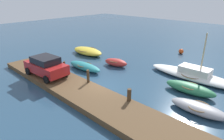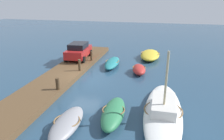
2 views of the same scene
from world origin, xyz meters
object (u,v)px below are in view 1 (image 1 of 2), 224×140
object	(u,v)px
motorboat_yellow	(87,51)
sailboat_white	(194,75)
parked_car	(46,66)
rowboat_green	(190,88)
rowboat_grey	(198,108)
mooring_post_mid_east	(129,95)
marker_buoy	(181,51)
dinghy_red	(116,62)
rowboat_teal	(85,66)
mooring_post_west	(65,67)
mooring_post_mid_west	(88,76)

from	to	relation	value
motorboat_yellow	sailboat_white	xyz separation A→B (m)	(12.30, 1.55, -0.01)
sailboat_white	parked_car	size ratio (longest dim) A/B	1.97
rowboat_green	rowboat_grey	xyz separation A→B (m)	(1.47, -2.16, -0.07)
motorboat_yellow	sailboat_white	bearing A→B (deg)	7.07
mooring_post_mid_east	sailboat_white	bearing A→B (deg)	79.77
rowboat_grey	mooring_post_mid_east	world-z (taller)	mooring_post_mid_east
marker_buoy	parked_car	bearing A→B (deg)	-107.60
rowboat_grey	mooring_post_mid_east	distance (m)	4.34
dinghy_red	parked_car	distance (m)	6.90
rowboat_grey	mooring_post_mid_east	size ratio (longest dim) A/B	4.24
rowboat_grey	rowboat_green	bearing A→B (deg)	121.86
rowboat_teal	marker_buoy	bearing A→B (deg)	66.86
rowboat_green	marker_buoy	xyz separation A→B (m)	(-4.99, 9.20, -0.09)
rowboat_green	rowboat_grey	distance (m)	2.61
mooring_post_west	parked_car	bearing A→B (deg)	-104.03
rowboat_green	marker_buoy	size ratio (longest dim) A/B	6.23
rowboat_teal	dinghy_red	bearing A→B (deg)	60.04
rowboat_green	parked_car	world-z (taller)	parked_car
mooring_post_mid_east	marker_buoy	world-z (taller)	mooring_post_mid_east
mooring_post_west	marker_buoy	world-z (taller)	mooring_post_west
mooring_post_mid_west	parked_car	size ratio (longest dim) A/B	0.25
parked_car	sailboat_white	bearing A→B (deg)	40.27
mooring_post_west	parked_car	size ratio (longest dim) A/B	0.24
sailboat_white	rowboat_green	bearing A→B (deg)	-72.99
mooring_post_mid_east	mooring_post_mid_west	bearing A→B (deg)	180.00
motorboat_yellow	mooring_post_mid_east	size ratio (longest dim) A/B	5.36
mooring_post_mid_west	mooring_post_mid_east	world-z (taller)	mooring_post_mid_west
parked_car	marker_buoy	distance (m)	16.01
mooring_post_west	rowboat_teal	bearing A→B (deg)	88.98
motorboat_yellow	mooring_post_mid_east	xyz separation A→B (m)	(10.99, -5.69, 0.44)
rowboat_teal	rowboat_green	size ratio (longest dim) A/B	1.09
mooring_post_mid_east	marker_buoy	size ratio (longest dim) A/B	1.39
dinghy_red	parked_car	world-z (taller)	parked_car
mooring_post_west	mooring_post_mid_east	world-z (taller)	mooring_post_west
sailboat_white	rowboat_grey	xyz separation A→B (m)	(2.31, -4.89, -0.07)
motorboat_yellow	mooring_post_west	size ratio (longest dim) A/B	4.68
rowboat_grey	mooring_post_mid_west	xyz separation A→B (m)	(-7.70, -2.35, 0.61)
rowboat_teal	rowboat_grey	size ratio (longest dim) A/B	1.16
motorboat_yellow	mooring_post_west	world-z (taller)	mooring_post_west
sailboat_white	marker_buoy	xyz separation A→B (m)	(-4.16, 6.47, -0.09)
sailboat_white	mooring_post_mid_west	world-z (taller)	sailboat_white
mooring_post_mid_east	rowboat_green	bearing A→B (deg)	64.61
rowboat_grey	sailboat_white	bearing A→B (deg)	112.84
dinghy_red	marker_buoy	distance (m)	9.13
sailboat_white	rowboat_grey	size ratio (longest dim) A/B	2.25
mooring_post_west	sailboat_white	bearing A→B (deg)	40.07
rowboat_green	rowboat_grey	bearing A→B (deg)	-58.66
motorboat_yellow	mooring_post_mid_west	distance (m)	8.96
rowboat_teal	rowboat_grey	xyz separation A→B (m)	(10.87, 0.15, -0.02)
sailboat_white	dinghy_red	bearing A→B (deg)	-162.74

